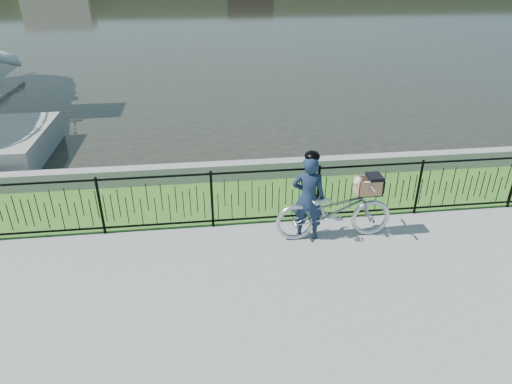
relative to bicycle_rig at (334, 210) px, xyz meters
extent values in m
plane|color=gray|center=(-1.15, -0.99, -0.56)|extent=(120.00, 120.00, 0.00)
cube|color=#376B21|center=(-1.15, 1.61, -0.56)|extent=(60.00, 2.00, 0.01)
plane|color=black|center=(-1.15, 32.01, -0.56)|extent=(120.00, 120.00, 0.00)
cube|color=gray|center=(-1.15, 2.61, -0.36)|extent=(60.00, 0.30, 0.40)
imported|color=#B4B8C1|center=(-0.01, 0.00, -0.01)|extent=(2.10, 0.73, 1.10)
cube|color=black|center=(0.57, 0.00, 0.29)|extent=(0.38, 0.18, 0.02)
cube|color=#936744|center=(0.57, 0.00, 0.30)|extent=(0.44, 0.30, 0.01)
cube|color=#936744|center=(0.57, 0.14, 0.44)|extent=(0.44, 0.02, 0.29)
cube|color=#936744|center=(0.57, -0.14, 0.44)|extent=(0.44, 0.01, 0.29)
cube|color=#936744|center=(0.78, 0.00, 0.44)|extent=(0.02, 0.30, 0.29)
cube|color=#936744|center=(0.36, 0.00, 0.44)|extent=(0.02, 0.30, 0.29)
cube|color=black|center=(0.67, 0.00, 0.61)|extent=(0.24, 0.31, 0.06)
cube|color=black|center=(0.80, 0.00, 0.46)|extent=(0.02, 0.31, 0.23)
ellipsoid|color=silver|center=(0.55, 0.00, 0.42)|extent=(0.31, 0.22, 0.20)
sphere|color=silver|center=(0.38, -0.02, 0.56)|extent=(0.15, 0.15, 0.15)
sphere|color=silver|center=(0.33, -0.04, 0.53)|extent=(0.07, 0.07, 0.07)
sphere|color=black|center=(0.30, -0.05, 0.52)|extent=(0.02, 0.02, 0.02)
cone|color=#925B3D|center=(0.38, 0.04, 0.62)|extent=(0.06, 0.08, 0.08)
cone|color=#925B3D|center=(0.40, -0.06, 0.62)|extent=(0.06, 0.08, 0.08)
imported|color=#142137|center=(-0.48, 0.05, 0.24)|extent=(0.66, 0.52, 1.60)
ellipsoid|color=black|center=(-0.48, 0.05, 1.02)|extent=(0.26, 0.29, 0.18)
camera|label=1|loc=(-2.25, -6.80, 4.05)|focal=32.00mm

